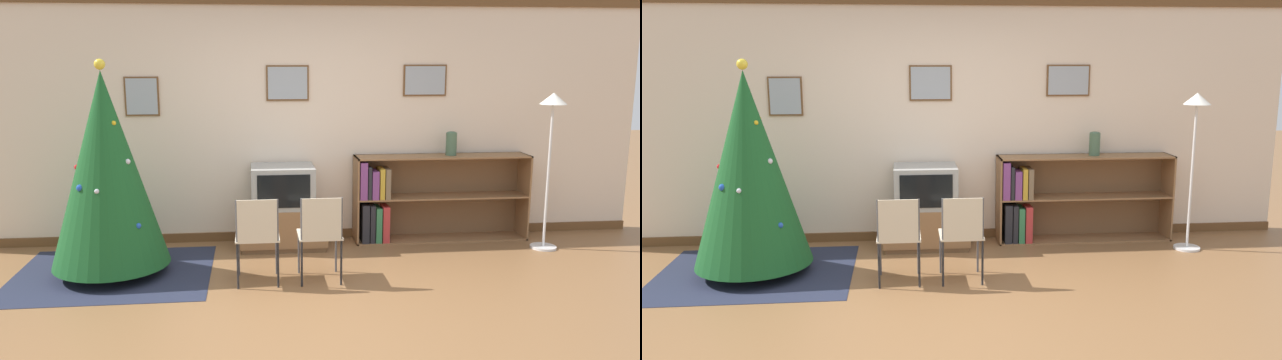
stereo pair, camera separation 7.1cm
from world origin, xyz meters
TOP-DOWN VIEW (x-y plane):
  - ground_plane at (0.00, 0.00)m, footprint 24.00×24.00m
  - wall_back at (0.00, 2.18)m, footprint 8.05×0.11m
  - area_rug at (-1.79, 1.12)m, footprint 1.86×1.58m
  - christmas_tree at (-1.79, 1.12)m, footprint 1.09×1.09m
  - tv_console at (-0.12, 1.84)m, footprint 0.93×0.55m
  - television at (-0.12, 1.83)m, footprint 0.67×0.54m
  - folding_chair_left at (-0.41, 0.69)m, footprint 0.40×0.40m
  - folding_chair_right at (0.17, 0.69)m, footprint 0.40×0.40m
  - bookshelf at (1.34, 1.95)m, footprint 1.97×0.36m
  - vase at (1.78, 1.96)m, footprint 0.12×0.12m
  - standing_lamp at (2.70, 1.48)m, footprint 0.28×0.28m

SIDE VIEW (x-z plane):
  - ground_plane at x=0.00m, z-range 0.00..0.00m
  - area_rug at x=-1.79m, z-range 0.00..0.01m
  - tv_console at x=-0.12m, z-range 0.00..0.45m
  - folding_chair_left at x=-0.41m, z-range 0.06..0.88m
  - folding_chair_right at x=0.17m, z-range 0.06..0.88m
  - bookshelf at x=1.34m, z-range -0.01..0.96m
  - television at x=-0.12m, z-range 0.45..0.90m
  - christmas_tree at x=-1.79m, z-range 0.00..2.03m
  - vase at x=1.78m, z-range 0.97..1.23m
  - standing_lamp at x=2.70m, z-range 0.45..2.14m
  - wall_back at x=0.00m, z-range 0.00..2.70m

